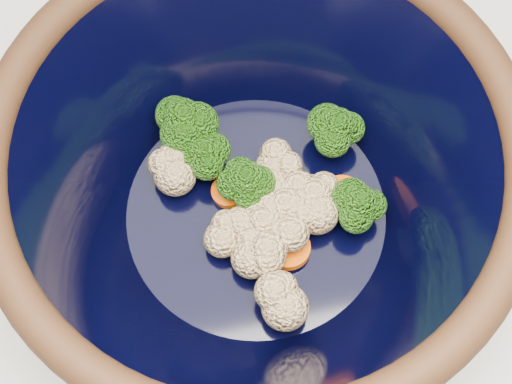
{
  "coord_description": "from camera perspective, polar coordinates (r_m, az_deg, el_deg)",
  "views": [
    {
      "loc": [
        -0.06,
        -0.22,
        1.43
      ],
      "look_at": [
        -0.02,
        -0.02,
        0.97
      ],
      "focal_mm": 50.0,
      "sensor_mm": 36.0,
      "label": 1
    }
  ],
  "objects": [
    {
      "name": "vegetable_pile",
      "position": [
        0.52,
        0.7,
        0.19
      ],
      "size": [
        0.16,
        0.19,
        0.05
      ],
      "color": "#608442",
      "rests_on": "mixing_bowl"
    },
    {
      "name": "ground",
      "position": [
        1.44,
        0.48,
        -14.96
      ],
      "size": [
        3.0,
        3.0,
        0.0
      ],
      "primitive_type": "plane",
      "color": "#9E7A54",
      "rests_on": "ground"
    },
    {
      "name": "mixing_bowl",
      "position": [
        0.49,
        0.0,
        0.71
      ],
      "size": [
        0.39,
        0.39,
        0.15
      ],
      "rotation": [
        0.0,
        0.0,
        0.2
      ],
      "color": "black",
      "rests_on": "counter"
    },
    {
      "name": "counter",
      "position": [
        1.0,
        0.68,
        -10.95
      ],
      "size": [
        1.2,
        1.2,
        0.9
      ],
      "primitive_type": "cube",
      "color": "silver",
      "rests_on": "ground"
    }
  ]
}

